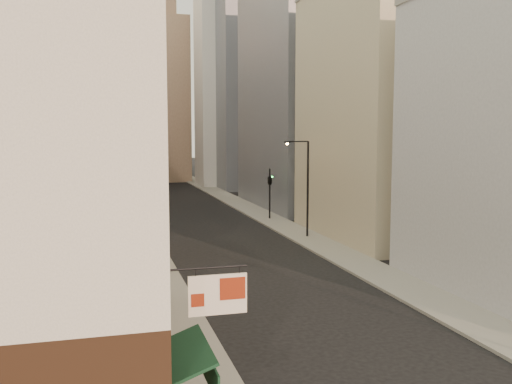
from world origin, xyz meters
name	(u,v)px	position (x,y,z in m)	size (l,w,h in m)	color
sidewalk_left	(126,206)	(-6.50, 55.00, 0.07)	(3.00, 140.00, 0.15)	gray
sidewalk_right	(236,202)	(6.50, 55.00, 0.07)	(3.00, 140.00, 0.15)	gray
near_building_left	(54,204)	(-10.99, 9.00, 6.02)	(8.30, 23.04, 12.30)	brown
left_bldg_beige	(55,140)	(-12.00, 26.00, 8.00)	(8.00, 12.00, 16.00)	#B9AD8A
left_bldg_grey	(67,115)	(-12.00, 42.00, 10.00)	(8.00, 16.00, 20.00)	#9A9A9F
left_bldg_tan	(75,132)	(-12.00, 60.00, 8.50)	(8.00, 18.00, 17.00)	#9A755B
left_bldg_wingrid	(79,109)	(-12.00, 80.00, 12.00)	(8.00, 20.00, 24.00)	gray
right_bldg_beige	(376,113)	(12.00, 30.00, 10.00)	(8.00, 16.00, 20.00)	#B9AD8A
right_bldg_wingrid	(293,92)	(12.00, 50.00, 13.00)	(8.00, 20.00, 26.00)	gray
highrise	(272,25)	(18.00, 78.00, 25.66)	(21.00, 23.00, 51.20)	gray
clock_tower	(145,80)	(-1.00, 92.00, 17.63)	(14.00, 14.00, 44.90)	#9A755B
white_tower	(223,68)	(10.00, 78.00, 18.61)	(8.00, 8.00, 41.50)	silver
streetlamp_mid	(305,183)	(6.42, 30.96, 4.46)	(2.05, 0.24, 7.82)	black
traffic_light_left	(127,185)	(-6.91, 43.89, 3.43)	(0.54, 0.43, 5.00)	black
traffic_light_right	(270,179)	(6.48, 40.91, 3.95)	(0.85, 0.85, 5.00)	black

